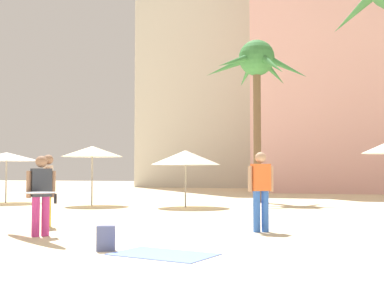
# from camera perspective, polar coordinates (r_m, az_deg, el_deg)

# --- Properties ---
(ground) EXTENTS (120.00, 120.00, 0.00)m
(ground) POSITION_cam_1_polar(r_m,az_deg,el_deg) (6.26, -13.71, -15.22)
(ground) COLOR beige
(palm_tree_center) EXTENTS (4.62, 4.23, 7.08)m
(palm_tree_center) POSITION_cam_1_polar(r_m,az_deg,el_deg) (22.90, 7.17, 8.30)
(palm_tree_center) COLOR brown
(palm_tree_center) RESTS_ON ground
(cafe_umbrella_0) EXTENTS (2.61, 2.61, 2.12)m
(cafe_umbrella_0) POSITION_cam_1_polar(r_m,az_deg,el_deg) (19.24, -0.73, -1.51)
(cafe_umbrella_0) COLOR gray
(cafe_umbrella_0) RESTS_ON ground
(cafe_umbrella_1) EXTENTS (2.77, 2.77, 2.14)m
(cafe_umbrella_1) POSITION_cam_1_polar(r_m,az_deg,el_deg) (23.22, -19.85, -1.32)
(cafe_umbrella_1) COLOR gray
(cafe_umbrella_1) RESTS_ON ground
(cafe_umbrella_3) EXTENTS (2.38, 2.38, 2.33)m
(cafe_umbrella_3) POSITION_cam_1_polar(r_m,az_deg,el_deg) (20.54, -10.99, -0.81)
(cafe_umbrella_3) COLOR gray
(cafe_umbrella_3) RESTS_ON ground
(beach_towel) EXTENTS (1.79, 1.34, 0.01)m
(beach_towel) POSITION_cam_1_polar(r_m,az_deg,el_deg) (8.39, -3.19, -12.11)
(beach_towel) COLOR #6684E0
(beach_towel) RESTS_ON ground
(backpack) EXTENTS (0.34, 0.32, 0.42)m
(backpack) POSITION_cam_1_polar(r_m,az_deg,el_deg) (8.87, -9.52, -10.31)
(backpack) COLOR #4D5783
(backpack) RESTS_ON ground
(person_mid_right) EXTENTS (2.44, 1.82, 1.65)m
(person_mid_right) POSITION_cam_1_polar(r_m,az_deg,el_deg) (10.97, -16.68, -5.16)
(person_mid_right) COLOR #B7337F
(person_mid_right) RESTS_ON ground
(person_near_left) EXTENTS (0.56, 0.41, 1.76)m
(person_near_left) POSITION_cam_1_polar(r_m,az_deg,el_deg) (11.46, 7.62, -4.85)
(person_near_left) COLOR blue
(person_near_left) RESTS_ON ground
(person_near_right) EXTENTS (0.39, 0.57, 1.74)m
(person_near_right) POSITION_cam_1_polar(r_m,az_deg,el_deg) (12.94, -15.68, -4.60)
(person_near_right) COLOR gold
(person_near_right) RESTS_ON ground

